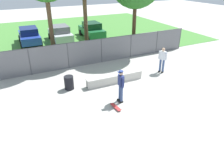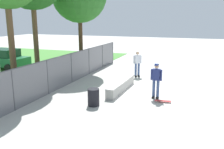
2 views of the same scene
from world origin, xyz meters
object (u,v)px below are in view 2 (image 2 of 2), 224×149
Objects in this scene: skateboarder at (156,79)px; bystander at (137,63)px; skateboard at (163,101)px; trash_bin at (93,97)px; car_green at (4,59)px; concrete_ledge at (121,86)px.

bystander is (4.42, 2.11, -0.02)m from skateboarder.
skateboard is 3.49m from trash_bin.
car_green is (3.36, 13.17, -0.19)m from skateboarder.
skateboarder is at bearing -104.33° from car_green.
concrete_ledge is 2.38m from skateboarder.
bystander is at bearing 25.54° from skateboarder.
car_green is 2.32× the size of bystander.
trash_bin is (-2.14, 2.61, -0.61)m from skateboarder.
skateboard is (-0.53, -0.46, -0.96)m from skateboarder.
skateboarder is 2.25× the size of skateboard.
bystander is at bearing -84.56° from car_green.
skateboarder is (-0.72, -2.14, 0.74)m from concrete_ledge.
concrete_ledge is 2.90m from trash_bin.
car_green is at bearing 62.48° from trash_bin.
skateboard is 0.98× the size of trash_bin.
skateboarder is 4.90m from bystander.
trash_bin reaches higher than concrete_ledge.
skateboarder is 3.43m from trash_bin.
car_green is at bearing 76.54° from concrete_ledge.
trash_bin is (-1.61, 3.07, 0.35)m from skateboard.
skateboarder reaches higher than car_green.
concrete_ledge is 4.52× the size of trash_bin.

